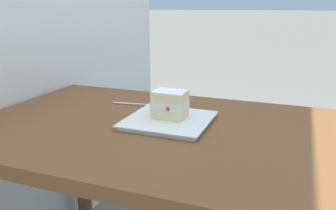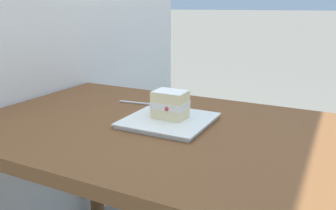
% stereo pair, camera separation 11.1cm
% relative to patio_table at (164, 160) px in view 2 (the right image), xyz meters
% --- Properties ---
extents(patio_table, '(1.26, 0.79, 0.75)m').
position_rel_patio_table_xyz_m(patio_table, '(0.00, 0.00, 0.00)').
color(patio_table, brown).
rests_on(patio_table, ground).
extents(dessert_plate, '(0.27, 0.27, 0.02)m').
position_rel_patio_table_xyz_m(dessert_plate, '(-0.00, 0.04, 0.12)').
color(dessert_plate, white).
rests_on(dessert_plate, patio_table).
extents(cake_slice, '(0.11, 0.09, 0.09)m').
position_rel_patio_table_xyz_m(cake_slice, '(0.00, 0.05, 0.18)').
color(cake_slice, beige).
rests_on(cake_slice, dessert_plate).
extents(dessert_fork, '(0.17, 0.04, 0.01)m').
position_rel_patio_table_xyz_m(dessert_fork, '(-0.19, 0.18, 0.12)').
color(dessert_fork, silver).
rests_on(dessert_fork, patio_table).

